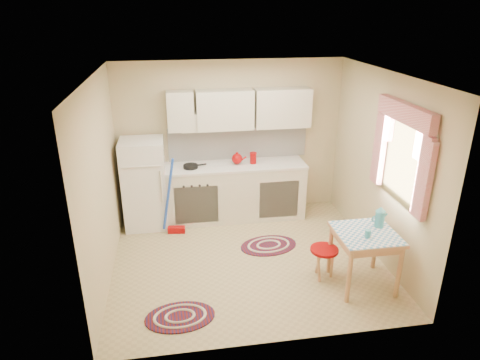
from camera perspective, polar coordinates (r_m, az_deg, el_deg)
name	(u,v)px	position (r m, az deg, el deg)	size (l,w,h in m)	color
room_shell	(256,143)	(5.57, 2.21, 4.99)	(3.64, 3.60, 2.52)	tan
fridge	(145,184)	(6.74, -12.61, -0.51)	(0.65, 0.60, 1.40)	white
broom	(175,197)	(6.44, -8.73, -2.28)	(0.28, 0.12, 1.20)	blue
base_cabinets	(234,192)	(6.93, -0.80, -1.64)	(2.25, 0.60, 0.88)	beige
countertop	(234,166)	(6.76, -0.82, 1.93)	(2.27, 0.62, 0.04)	silver
frying_pan	(191,166)	(6.64, -6.61, 1.81)	(0.23, 0.23, 0.05)	black
red_kettle	(237,159)	(6.73, -0.40, 2.86)	(0.19, 0.17, 0.19)	#950506
red_canister	(253,159)	(6.77, 1.77, 2.87)	(0.10, 0.10, 0.16)	#950506
table	(363,259)	(5.55, 16.11, -10.07)	(0.72, 0.72, 0.72)	tan
stool	(323,263)	(5.64, 11.04, -10.80)	(0.36, 0.36, 0.42)	#950506
coffee_pot	(380,217)	(5.49, 18.16, -4.67)	(0.14, 0.12, 0.29)	teal
mug	(368,234)	(5.25, 16.67, -6.89)	(0.07, 0.07, 0.10)	teal
rug_center	(269,245)	(6.31, 3.83, -8.70)	(0.83, 0.56, 0.02)	maroon
rug_left	(180,317)	(5.08, -8.00, -17.63)	(0.79, 0.53, 0.02)	maroon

